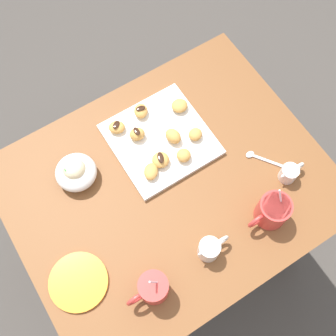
{
  "coord_description": "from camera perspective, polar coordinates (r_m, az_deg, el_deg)",
  "views": [
    {
      "loc": [
        0.24,
        0.37,
        1.95
      ],
      "look_at": [
        -0.02,
        -0.04,
        0.77
      ],
      "focal_mm": 45.31,
      "sensor_mm": 36.0,
      "label": 1
    }
  ],
  "objects": [
    {
      "name": "cream_pitcher_white",
      "position": [
        1.19,
        5.62,
        -10.75
      ],
      "size": [
        0.1,
        0.06,
        0.07
      ],
      "color": "silver",
      "rests_on": "dining_table"
    },
    {
      "name": "beignet_4",
      "position": [
        1.36,
        1.56,
        8.38
      ],
      "size": [
        0.06,
        0.05,
        0.03
      ],
      "primitive_type": "ellipsoid",
      "rotation": [
        0.0,
        0.0,
        3.03
      ],
      "color": "#D19347",
      "rests_on": "pastry_plate_square"
    },
    {
      "name": "pastry_plate_square",
      "position": [
        1.33,
        -1.01,
        3.88
      ],
      "size": [
        0.29,
        0.29,
        0.02
      ],
      "primitive_type": "cube",
      "color": "silver",
      "rests_on": "dining_table"
    },
    {
      "name": "chocolate_drizzle_6",
      "position": [
        1.34,
        -3.71,
        8.02
      ],
      "size": [
        0.03,
        0.02,
        0.0
      ],
      "primitive_type": "ellipsoid",
      "rotation": [
        0.0,
        0.0,
        6.05
      ],
      "color": "black",
      "rests_on": "beignet_6"
    },
    {
      "name": "ground_plane",
      "position": [
        2.0,
        0.09,
        -9.78
      ],
      "size": [
        8.0,
        8.0,
        0.0
      ],
      "primitive_type": "plane",
      "color": "#423D38"
    },
    {
      "name": "chocolate_drizzle_2",
      "position": [
        1.26,
        -1.0,
        1.41
      ],
      "size": [
        0.03,
        0.04,
        0.0
      ],
      "primitive_type": "ellipsoid",
      "rotation": [
        0.0,
        0.0,
        1.23
      ],
      "color": "black",
      "rests_on": "beignet_2"
    },
    {
      "name": "chocolate_sauce_pitcher",
      "position": [
        1.31,
        16.0,
        -0.63
      ],
      "size": [
        0.09,
        0.05,
        0.06
      ],
      "color": "silver",
      "rests_on": "dining_table"
    },
    {
      "name": "beignet_3",
      "position": [
        1.31,
        3.7,
        4.54
      ],
      "size": [
        0.06,
        0.05,
        0.03
      ],
      "primitive_type": "ellipsoid",
      "rotation": [
        0.0,
        0.0,
        0.36
      ],
      "color": "#D19347",
      "rests_on": "pastry_plate_square"
    },
    {
      "name": "chocolate_drizzle_0",
      "position": [
        1.29,
        -4.22,
        4.97
      ],
      "size": [
        0.02,
        0.03,
        0.0
      ],
      "primitive_type": "ellipsoid",
      "rotation": [
        0.0,
        0.0,
        4.7
      ],
      "color": "black",
      "rests_on": "beignet_0"
    },
    {
      "name": "beignet_6",
      "position": [
        1.35,
        -3.67,
        7.66
      ],
      "size": [
        0.06,
        0.07,
        0.03
      ],
      "primitive_type": "ellipsoid",
      "rotation": [
        0.0,
        0.0,
        5.8
      ],
      "color": "#D19347",
      "rests_on": "pastry_plate_square"
    },
    {
      "name": "beignet_0",
      "position": [
        1.31,
        -4.16,
        4.57
      ],
      "size": [
        0.06,
        0.05,
        0.04
      ],
      "primitive_type": "ellipsoid",
      "rotation": [
        0.0,
        0.0,
        4.43
      ],
      "color": "#D19347",
      "rests_on": "pastry_plate_square"
    },
    {
      "name": "beignet_2",
      "position": [
        1.27,
        -0.99,
        1.09
      ],
      "size": [
        0.07,
        0.07,
        0.03
      ],
      "primitive_type": "ellipsoid",
      "rotation": [
        0.0,
        0.0,
        1.2
      ],
      "color": "#D19347",
      "rests_on": "pastry_plate_square"
    },
    {
      "name": "beignet_5",
      "position": [
        1.28,
        2.13,
        1.7
      ],
      "size": [
        0.06,
        0.06,
        0.03
      ],
      "primitive_type": "ellipsoid",
      "rotation": [
        0.0,
        0.0,
        0.77
      ],
      "color": "#D19347",
      "rests_on": "pastry_plate_square"
    },
    {
      "name": "chocolate_drizzle_7",
      "position": [
        1.32,
        -6.98,
        5.79
      ],
      "size": [
        0.03,
        0.03,
        0.0
      ],
      "primitive_type": "ellipsoid",
      "rotation": [
        0.0,
        0.0,
        3.78
      ],
      "color": "black",
      "rests_on": "beignet_7"
    },
    {
      "name": "loose_spoon_near_saucer",
      "position": [
        1.34,
        12.89,
        1.08
      ],
      "size": [
        0.1,
        0.13,
        0.01
      ],
      "color": "silver",
      "rests_on": "dining_table"
    },
    {
      "name": "dining_table",
      "position": [
        1.42,
        0.12,
        -4.43
      ],
      "size": [
        0.94,
        0.76,
        0.75
      ],
      "color": "brown",
      "rests_on": "ground_plane"
    },
    {
      "name": "beignet_1",
      "position": [
        1.3,
        0.7,
        4.31
      ],
      "size": [
        0.05,
        0.06,
        0.04
      ],
      "primitive_type": "ellipsoid",
      "rotation": [
        0.0,
        0.0,
        1.76
      ],
      "color": "#D19347",
      "rests_on": "pastry_plate_square"
    },
    {
      "name": "beignet_7",
      "position": [
        1.33,
        -6.9,
        5.46
      ],
      "size": [
        0.07,
        0.06,
        0.03
      ],
      "primitive_type": "ellipsoid",
      "rotation": [
        0.0,
        0.0,
        4.13
      ],
      "color": "#D19347",
      "rests_on": "pastry_plate_square"
    },
    {
      "name": "coffee_mug_red_right",
      "position": [
        1.15,
        -2.07,
        -15.85
      ],
      "size": [
        0.12,
        0.08,
        0.15
      ],
      "color": "red",
      "rests_on": "dining_table"
    },
    {
      "name": "ice_cream_bowl",
      "position": [
        1.28,
        -12.32,
        -0.48
      ],
      "size": [
        0.12,
        0.12,
        0.09
      ],
      "color": "silver",
      "rests_on": "dining_table"
    },
    {
      "name": "coffee_mug_red_left",
      "position": [
        1.23,
        13.87,
        -5.6
      ],
      "size": [
        0.13,
        0.09,
        0.15
      ],
      "color": "red",
      "rests_on": "dining_table"
    },
    {
      "name": "beignet_8",
      "position": [
        1.26,
        -2.3,
        -0.48
      ],
      "size": [
        0.07,
        0.07,
        0.03
      ],
      "primitive_type": "ellipsoid",
      "rotation": [
        0.0,
        0.0,
        0.92
      ],
      "color": "#D19347",
      "rests_on": "pastry_plate_square"
    },
    {
      "name": "saucer_orange_left",
      "position": [
        1.23,
        -11.96,
        -14.76
      ],
      "size": [
        0.16,
        0.16,
        0.01
      ],
      "primitive_type": "cylinder",
      "color": "orange",
      "rests_on": "dining_table"
    }
  ]
}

